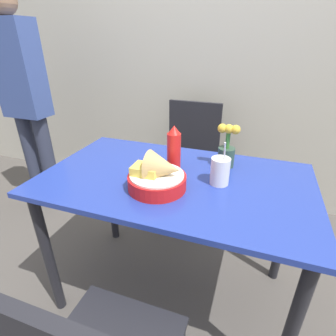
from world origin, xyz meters
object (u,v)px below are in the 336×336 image
chair_far_window (191,152)px  food_basket (159,176)px  ketchup_bottle (174,148)px  person_standing (25,96)px  drink_cup (220,172)px  flower_vase (227,149)px

chair_far_window → food_basket: bearing=-83.7°
ketchup_bottle → person_standing: bearing=162.5°
drink_cup → flower_vase: (-0.00, 0.18, 0.03)m
food_basket → drink_cup: (0.23, 0.13, -0.00)m
drink_cup → person_standing: 1.60m
chair_far_window → food_basket: size_ratio=3.65×
flower_vase → chair_far_window: bearing=118.4°
person_standing → flower_vase: bearing=-11.1°
chair_far_window → ketchup_bottle: 0.80m
flower_vase → person_standing: 1.55m
food_basket → ketchup_bottle: ketchup_bottle is taller
chair_far_window → flower_vase: flower_vase is taller
person_standing → food_basket: bearing=-25.3°
chair_far_window → food_basket: (0.10, -0.93, 0.28)m
flower_vase → ketchup_bottle: bearing=-155.3°
drink_cup → chair_far_window: bearing=112.7°
flower_vase → person_standing: size_ratio=0.13×
person_standing → ketchup_bottle: bearing=-17.5°
flower_vase → person_standing: (-1.52, 0.30, 0.10)m
chair_far_window → ketchup_bottle: (0.10, -0.72, 0.33)m
flower_vase → drink_cup: bearing=-89.8°
chair_far_window → drink_cup: 0.91m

